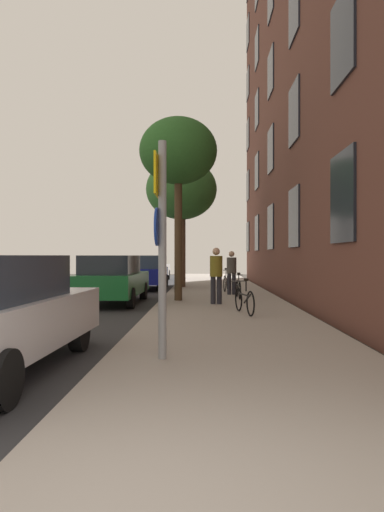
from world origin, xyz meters
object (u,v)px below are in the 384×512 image
sign_post (161,234)px  tree_near (178,153)px  bicycle_2 (226,282)px  tree_far (181,190)px  pedestrian_0 (216,272)px  pedestrian_1 (232,270)px  traffic_light (180,232)px  car_2 (146,272)px  car_1 (112,279)px  bicycle_1 (238,288)px  bicycle_0 (244,300)px  car_3 (153,268)px

sign_post → tree_near: tree_near is taller
tree_near → sign_post: bearing=-88.4°
tree_near → bicycle_2: 6.32m
tree_far → bicycle_2: tree_far is taller
pedestrian_0 → pedestrian_1: (0.69, 3.30, -0.04)m
traffic_light → pedestrian_1: traffic_light is taller
car_2 → car_1: bearing=-92.7°
bicycle_2 → pedestrian_1: size_ratio=0.99×
sign_post → traffic_light: (-0.59, 16.16, 0.88)m
car_1 → bicycle_1: bearing=11.6°
bicycle_0 → pedestrian_1: 5.62m
bicycle_0 → tree_far: bearing=102.2°
bicycle_0 → bicycle_2: (-0.09, 7.31, 0.02)m
tree_far → pedestrian_1: tree_far is taller
tree_near → pedestrian_0: (1.25, -1.08, -3.97)m
bicycle_0 → pedestrian_0: size_ratio=0.97×
tree_near → bicycle_1: size_ratio=3.67×
car_1 → car_3: same height
bicycle_0 → car_3: size_ratio=0.42×
car_3 → sign_post: bearing=-83.2°
bicycle_1 → car_1: 4.42m
car_3 → tree_near: bearing=-80.0°
pedestrian_0 → pedestrian_1: pedestrian_0 is taller
tree_near → pedestrian_1: tree_near is taller
pedestrian_1 → car_1: (-4.16, -2.32, -0.23)m
tree_near → bicycle_1: (2.08, 0.79, -4.62)m
bicycle_1 → car_1: bearing=-168.4°
traffic_light → pedestrian_0: traffic_light is taller
bicycle_0 → tree_near: bearing=119.6°
sign_post → car_2: size_ratio=0.71×
car_2 → car_3: size_ratio=1.12×
bicycle_1 → pedestrian_0: 2.15m
pedestrian_0 → car_3: 15.05m
tree_near → car_3: size_ratio=1.53×
pedestrian_0 → car_1: pedestrian_0 is taller
tree_near → car_1: (-2.23, -0.10, -4.25)m
traffic_light → bicycle_0: traffic_light is taller
sign_post → car_2: (-2.15, 14.79, -1.09)m
pedestrian_0 → car_2: pedestrian_0 is taller
tree_near → car_2: 7.92m
tree_far → car_2: bearing=-176.9°
tree_near → bicycle_2: bearing=65.2°
traffic_light → tree_far: bearing=-83.6°
bicycle_1 → tree_near: bearing=-159.2°
pedestrian_1 → car_2: size_ratio=0.37×
bicycle_0 → car_3: 17.43m
tree_near → bicycle_0: size_ratio=3.62×
bicycle_1 → pedestrian_0: size_ratio=0.96×
pedestrian_1 → car_1: size_ratio=0.38×
car_3 → car_2: bearing=-86.2°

